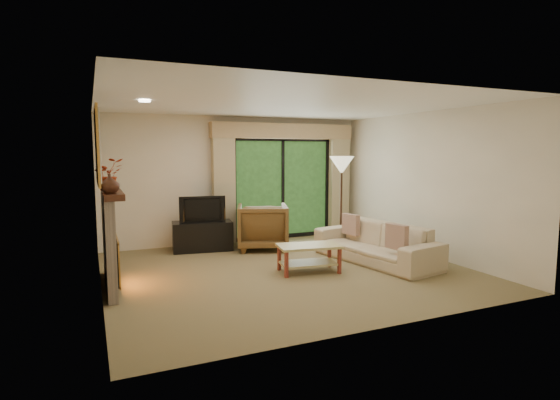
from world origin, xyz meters
name	(u,v)px	position (x,y,z in m)	size (l,w,h in m)	color
floor	(288,270)	(0.00, 0.00, 0.00)	(5.50, 5.50, 0.00)	olive
ceiling	(288,105)	(0.00, 0.00, 2.60)	(5.50, 5.50, 0.00)	white
wall_back	(238,180)	(0.00, 2.50, 1.30)	(5.00, 5.00, 0.00)	beige
wall_front	(388,208)	(0.00, -2.50, 1.30)	(5.00, 5.00, 0.00)	beige
wall_left	(97,196)	(-2.75, 0.00, 1.30)	(5.00, 5.00, 0.00)	beige
wall_right	(425,184)	(2.75, 0.00, 1.30)	(5.00, 5.00, 0.00)	beige
fireplace	(109,239)	(-2.63, 0.20, 0.69)	(0.24, 1.70, 1.37)	slate
mirror	(98,147)	(-2.71, 0.20, 1.95)	(0.07, 1.45, 1.02)	#BD883C
sliding_door	(282,188)	(1.00, 2.45, 1.10)	(2.26, 0.10, 2.16)	black
curtain_left	(224,186)	(-0.35, 2.34, 1.20)	(0.45, 0.18, 2.35)	tan
curtain_right	(339,182)	(2.35, 2.34, 1.20)	(0.45, 0.18, 2.35)	tan
cornice	(284,131)	(1.00, 2.36, 2.32)	(3.20, 0.24, 0.32)	tan
media_console	(202,236)	(-0.90, 1.95, 0.28)	(1.12, 0.50, 0.56)	black
tv	(202,209)	(-0.90, 1.95, 0.81)	(0.86, 0.11, 0.50)	black
armchair	(262,226)	(0.21, 1.62, 0.44)	(0.94, 0.97, 0.88)	brown
sofa	(375,243)	(1.61, -0.10, 0.33)	(2.27, 0.89, 0.66)	#C0AD8B
pillow_near	(397,237)	(1.53, -0.76, 0.56)	(0.10, 0.39, 0.39)	brown
pillow_far	(351,224)	(1.53, 0.55, 0.56)	(0.10, 0.38, 0.38)	brown
coffee_table	(309,258)	(0.27, -0.22, 0.22)	(0.97, 0.53, 0.44)	tan
floor_lamp	(341,202)	(1.71, 1.18, 0.90)	(0.48, 0.48, 1.80)	beige
vase	(110,184)	(-2.61, -0.43, 1.49)	(0.23, 0.23, 0.24)	#3D1E12
branches	(108,174)	(-2.61, 0.05, 1.58)	(0.38, 0.33, 0.43)	#A83616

